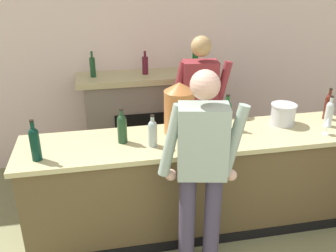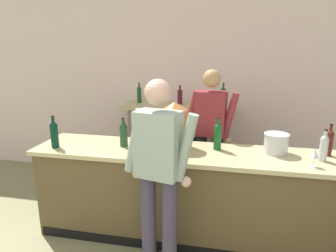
{
  "view_description": "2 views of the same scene",
  "coord_description": "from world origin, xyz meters",
  "px_view_note": "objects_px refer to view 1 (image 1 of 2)",
  "views": [
    {
      "loc": [
        -0.74,
        -0.69,
        2.44
      ],
      "look_at": [
        -0.13,
        2.38,
        1.05
      ],
      "focal_mm": 40.0,
      "sensor_mm": 36.0,
      "label": 1
    },
    {
      "loc": [
        0.52,
        -0.61,
        2.01
      ],
      "look_at": [
        -0.15,
        2.61,
        1.14
      ],
      "focal_mm": 32.0,
      "sensor_mm": 36.0,
      "label": 2
    }
  ],
  "objects_px": {
    "wine_glass_front_left": "(328,122)",
    "copper_dispenser": "(179,108)",
    "wine_bottle_burgundy_dark": "(329,113)",
    "wine_bottle_merlot_tall": "(122,127)",
    "wine_bottle_chardonnay_pale": "(328,106)",
    "fireplace_stone": "(146,120)",
    "person_bartender": "(199,110)",
    "wine_bottle_cabernet_heavy": "(227,114)",
    "person_customer": "(201,172)",
    "ice_bucket_steel": "(283,114)",
    "wine_bottle_riesling_slim": "(35,142)",
    "wine_bottle_port_short": "(153,132)"
  },
  "relations": [
    {
      "from": "wine_glass_front_left",
      "to": "copper_dispenser",
      "type": "bearing_deg",
      "value": 166.82
    },
    {
      "from": "person_bartender",
      "to": "wine_glass_front_left",
      "type": "relative_size",
      "value": 10.44
    },
    {
      "from": "person_bartender",
      "to": "person_customer",
      "type": "bearing_deg",
      "value": -104.86
    },
    {
      "from": "ice_bucket_steel",
      "to": "wine_bottle_chardonnay_pale",
      "type": "bearing_deg",
      "value": 3.59
    },
    {
      "from": "fireplace_stone",
      "to": "person_bartender",
      "type": "height_order",
      "value": "person_bartender"
    },
    {
      "from": "wine_bottle_cabernet_heavy",
      "to": "wine_bottle_burgundy_dark",
      "type": "bearing_deg",
      "value": -7.51
    },
    {
      "from": "copper_dispenser",
      "to": "fireplace_stone",
      "type": "bearing_deg",
      "value": 96.86
    },
    {
      "from": "person_customer",
      "to": "wine_glass_front_left",
      "type": "height_order",
      "value": "person_customer"
    },
    {
      "from": "fireplace_stone",
      "to": "person_customer",
      "type": "height_order",
      "value": "person_customer"
    },
    {
      "from": "wine_bottle_cabernet_heavy",
      "to": "wine_bottle_riesling_slim",
      "type": "bearing_deg",
      "value": -170.55
    },
    {
      "from": "wine_glass_front_left",
      "to": "ice_bucket_steel",
      "type": "bearing_deg",
      "value": 133.04
    },
    {
      "from": "person_bartender",
      "to": "ice_bucket_steel",
      "type": "height_order",
      "value": "person_bartender"
    },
    {
      "from": "person_customer",
      "to": "person_bartender",
      "type": "bearing_deg",
      "value": 75.14
    },
    {
      "from": "wine_bottle_burgundy_dark",
      "to": "wine_glass_front_left",
      "type": "height_order",
      "value": "wine_bottle_burgundy_dark"
    },
    {
      "from": "copper_dispenser",
      "to": "wine_bottle_merlot_tall",
      "type": "bearing_deg",
      "value": -168.63
    },
    {
      "from": "wine_bottle_riesling_slim",
      "to": "wine_bottle_port_short",
      "type": "height_order",
      "value": "wine_bottle_riesling_slim"
    },
    {
      "from": "wine_bottle_cabernet_heavy",
      "to": "wine_bottle_chardonnay_pale",
      "type": "distance_m",
      "value": 1.07
    },
    {
      "from": "wine_bottle_riesling_slim",
      "to": "wine_bottle_merlot_tall",
      "type": "xyz_separation_m",
      "value": [
        0.7,
        0.18,
        -0.01
      ]
    },
    {
      "from": "wine_bottle_chardonnay_pale",
      "to": "wine_glass_front_left",
      "type": "bearing_deg",
      "value": -122.04
    },
    {
      "from": "fireplace_stone",
      "to": "wine_glass_front_left",
      "type": "bearing_deg",
      "value": -46.03
    },
    {
      "from": "ice_bucket_steel",
      "to": "wine_bottle_chardonnay_pale",
      "type": "xyz_separation_m",
      "value": [
        0.49,
        0.03,
        0.04
      ]
    },
    {
      "from": "copper_dispenser",
      "to": "ice_bucket_steel",
      "type": "xyz_separation_m",
      "value": [
        1.03,
        -0.0,
        -0.14
      ]
    },
    {
      "from": "wine_bottle_burgundy_dark",
      "to": "wine_glass_front_left",
      "type": "distance_m",
      "value": 0.21
    },
    {
      "from": "ice_bucket_steel",
      "to": "wine_bottle_cabernet_heavy",
      "type": "relative_size",
      "value": 0.72
    },
    {
      "from": "wine_bottle_riesling_slim",
      "to": "wine_bottle_port_short",
      "type": "bearing_deg",
      "value": 3.81
    },
    {
      "from": "person_customer",
      "to": "wine_bottle_merlot_tall",
      "type": "bearing_deg",
      "value": 129.96
    },
    {
      "from": "wine_bottle_port_short",
      "to": "wine_bottle_chardonnay_pale",
      "type": "xyz_separation_m",
      "value": [
        1.8,
        0.25,
        0.01
      ]
    },
    {
      "from": "person_customer",
      "to": "wine_glass_front_left",
      "type": "bearing_deg",
      "value": 18.4
    },
    {
      "from": "wine_bottle_riesling_slim",
      "to": "wine_bottle_merlot_tall",
      "type": "distance_m",
      "value": 0.72
    },
    {
      "from": "ice_bucket_steel",
      "to": "wine_bottle_riesling_slim",
      "type": "relative_size",
      "value": 0.71
    },
    {
      "from": "person_customer",
      "to": "wine_glass_front_left",
      "type": "distance_m",
      "value": 1.38
    },
    {
      "from": "fireplace_stone",
      "to": "wine_bottle_chardonnay_pale",
      "type": "bearing_deg",
      "value": -35.23
    },
    {
      "from": "person_bartender",
      "to": "wine_bottle_cabernet_heavy",
      "type": "relative_size",
      "value": 5.19
    },
    {
      "from": "wine_bottle_port_short",
      "to": "wine_glass_front_left",
      "type": "xyz_separation_m",
      "value": [
        1.59,
        -0.08,
        -0.01
      ]
    },
    {
      "from": "wine_bottle_chardonnay_pale",
      "to": "wine_glass_front_left",
      "type": "xyz_separation_m",
      "value": [
        -0.21,
        -0.33,
        -0.02
      ]
    },
    {
      "from": "wine_bottle_merlot_tall",
      "to": "wine_bottle_chardonnay_pale",
      "type": "height_order",
      "value": "wine_bottle_chardonnay_pale"
    },
    {
      "from": "person_bartender",
      "to": "wine_bottle_chardonnay_pale",
      "type": "relative_size",
      "value": 5.5
    },
    {
      "from": "wine_bottle_merlot_tall",
      "to": "wine_bottle_cabernet_heavy",
      "type": "bearing_deg",
      "value": 5.58
    },
    {
      "from": "copper_dispenser",
      "to": "wine_bottle_chardonnay_pale",
      "type": "bearing_deg",
      "value": 1.0
    },
    {
      "from": "fireplace_stone",
      "to": "wine_bottle_merlot_tall",
      "type": "height_order",
      "value": "fireplace_stone"
    },
    {
      "from": "fireplace_stone",
      "to": "wine_bottle_chardonnay_pale",
      "type": "distance_m",
      "value": 2.1
    },
    {
      "from": "fireplace_stone",
      "to": "copper_dispenser",
      "type": "bearing_deg",
      "value": -83.14
    },
    {
      "from": "wine_bottle_burgundy_dark",
      "to": "wine_bottle_merlot_tall",
      "type": "bearing_deg",
      "value": 179.05
    },
    {
      "from": "wine_bottle_merlot_tall",
      "to": "wine_bottle_chardonnay_pale",
      "type": "bearing_deg",
      "value": 3.7
    },
    {
      "from": "wine_bottle_merlot_tall",
      "to": "person_customer",
      "type": "bearing_deg",
      "value": -50.04
    },
    {
      "from": "person_customer",
      "to": "wine_glass_front_left",
      "type": "relative_size",
      "value": 10.53
    },
    {
      "from": "ice_bucket_steel",
      "to": "wine_bottle_port_short",
      "type": "xyz_separation_m",
      "value": [
        -1.31,
        -0.22,
        0.03
      ]
    },
    {
      "from": "person_customer",
      "to": "copper_dispenser",
      "type": "xyz_separation_m",
      "value": [
        -0.0,
        0.74,
        0.24
      ]
    },
    {
      "from": "wine_bottle_chardonnay_pale",
      "to": "wine_bottle_merlot_tall",
      "type": "bearing_deg",
      "value": -176.3
    },
    {
      "from": "person_customer",
      "to": "person_bartender",
      "type": "distance_m",
      "value": 1.31
    }
  ]
}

